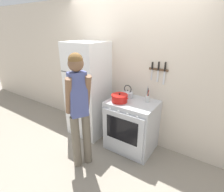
{
  "coord_description": "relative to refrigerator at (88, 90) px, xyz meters",
  "views": [
    {
      "loc": [
        1.48,
        -2.68,
        2.03
      ],
      "look_at": [
        -0.01,
        -0.46,
        0.97
      ],
      "focal_mm": 28.0,
      "sensor_mm": 36.0,
      "label": 1
    }
  ],
  "objects": [
    {
      "name": "wall_knife_strip",
      "position": [
        1.24,
        0.3,
        0.51
      ],
      "size": [
        0.31,
        0.03,
        0.36
      ],
      "color": "brown"
    },
    {
      "name": "utensil_jar",
      "position": [
        1.16,
        0.14,
        0.06
      ],
      "size": [
        0.08,
        0.07,
        0.27
      ],
      "color": "silver",
      "rests_on": "stove_range"
    },
    {
      "name": "dutch_oven_pot",
      "position": [
        0.78,
        -0.11,
        0.05
      ],
      "size": [
        0.31,
        0.27,
        0.15
      ],
      "color": "red",
      "rests_on": "stove_range"
    },
    {
      "name": "refrigerator",
      "position": [
        0.0,
        0.0,
        0.0
      ],
      "size": [
        0.69,
        0.65,
        1.8
      ],
      "color": "white",
      "rests_on": "ground_plane"
    },
    {
      "name": "stove_range",
      "position": [
        0.96,
        -0.02,
        -0.45
      ],
      "size": [
        0.8,
        0.65,
        0.89
      ],
      "color": "silver",
      "rests_on": "ground_plane"
    },
    {
      "name": "ground_plane",
      "position": [
        0.66,
        0.31,
        -0.9
      ],
      "size": [
        14.0,
        14.0,
        0.0
      ],
      "primitive_type": "plane",
      "color": "gray"
    },
    {
      "name": "wall_back",
      "position": [
        0.66,
        0.34,
        0.37
      ],
      "size": [
        10.0,
        0.06,
        2.55
      ],
      "color": "beige",
      "rests_on": "ground_plane"
    },
    {
      "name": "person",
      "position": [
        0.52,
        -0.78,
        0.09
      ],
      "size": [
        0.39,
        0.43,
        1.74
      ],
      "rotation": [
        0.0,
        0.0,
        1.06
      ],
      "color": "#6B6051",
      "rests_on": "ground_plane"
    },
    {
      "name": "tea_kettle",
      "position": [
        0.79,
        0.13,
        0.05
      ],
      "size": [
        0.23,
        0.19,
        0.22
      ],
      "color": "silver",
      "rests_on": "stove_range"
    }
  ]
}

